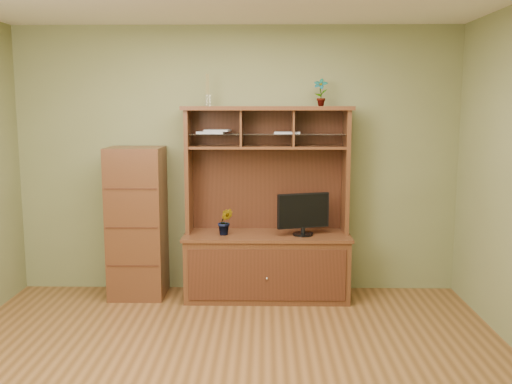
{
  "coord_description": "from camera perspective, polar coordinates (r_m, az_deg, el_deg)",
  "views": [
    {
      "loc": [
        0.29,
        -3.81,
        1.89
      ],
      "look_at": [
        0.21,
        1.2,
        1.14
      ],
      "focal_mm": 40.0,
      "sensor_mm": 36.0,
      "label": 1
    }
  ],
  "objects": [
    {
      "name": "side_cabinet",
      "position": [
        5.81,
        -11.79,
        -3.01
      ],
      "size": [
        0.54,
        0.49,
        1.5
      ],
      "color": "#4F2716",
      "rests_on": "room"
    },
    {
      "name": "top_plant",
      "position": [
        5.64,
        6.47,
        9.89
      ],
      "size": [
        0.17,
        0.14,
        0.27
      ],
      "primitive_type": "imported",
      "rotation": [
        0.0,
        0.0,
        -0.34
      ],
      "color": "#3A6D26",
      "rests_on": "media_hutch"
    },
    {
      "name": "reed_diffuser",
      "position": [
        5.65,
        -4.87,
        9.79
      ],
      "size": [
        0.06,
        0.06,
        0.31
      ],
      "color": "silver",
      "rests_on": "media_hutch"
    },
    {
      "name": "room",
      "position": [
        3.86,
        -3.34,
        0.4
      ],
      "size": [
        4.54,
        4.04,
        2.74
      ],
      "color": "brown",
      "rests_on": "ground"
    },
    {
      "name": "media_hutch",
      "position": [
        5.71,
        1.09,
        -5.39
      ],
      "size": [
        1.66,
        0.61,
        1.9
      ],
      "color": "#4F2716",
      "rests_on": "room"
    },
    {
      "name": "orchid_plant",
      "position": [
        5.58,
        -3.1,
        -2.98
      ],
      "size": [
        0.15,
        0.12,
        0.27
      ],
      "primitive_type": "imported",
      "rotation": [
        0.0,
        0.0,
        -0.02
      ],
      "color": "#2B511B",
      "rests_on": "media_hutch"
    },
    {
      "name": "monitor",
      "position": [
        5.57,
        4.74,
        -2.13
      ],
      "size": [
        0.51,
        0.2,
        0.41
      ],
      "rotation": [
        0.0,
        0.0,
        0.3
      ],
      "color": "black",
      "rests_on": "media_hutch"
    },
    {
      "name": "magazines",
      "position": [
        5.63,
        -1.84,
        6.03
      ],
      "size": [
        1.02,
        0.22,
        0.04
      ],
      "color": "#B4B4B9",
      "rests_on": "media_hutch"
    }
  ]
}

